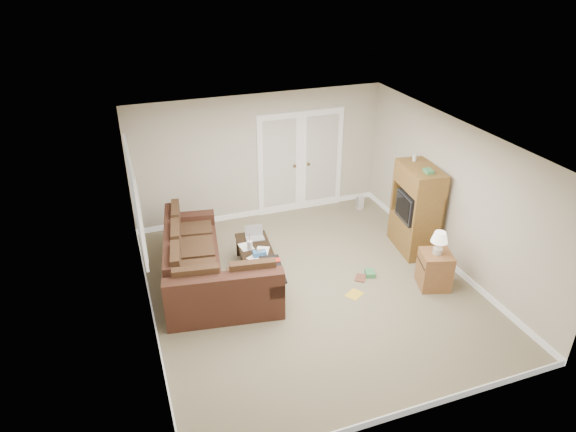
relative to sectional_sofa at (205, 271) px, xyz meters
name	(u,v)px	position (x,y,z in m)	size (l,w,h in m)	color
floor	(311,288)	(1.59, -0.58, -0.32)	(5.50, 5.50, 0.00)	gray
ceiling	(315,141)	(1.59, -0.58, 2.18)	(5.00, 5.50, 0.02)	white
wall_left	(142,249)	(-0.91, -0.58, 0.93)	(0.02, 5.50, 2.50)	beige
wall_right	(453,196)	(4.09, -0.58, 0.93)	(0.02, 5.50, 2.50)	beige
wall_back	(260,157)	(1.59, 2.17, 0.93)	(5.00, 0.02, 2.50)	beige
wall_front	(411,335)	(1.59, -3.33, 0.93)	(5.00, 0.02, 2.50)	beige
baseboards	(311,285)	(1.59, -0.58, -0.27)	(5.00, 5.50, 0.10)	white
french_doors	(301,163)	(2.44, 2.14, 0.72)	(1.80, 0.05, 2.13)	white
window_left	(135,199)	(-0.88, 0.42, 1.23)	(0.05, 1.92, 1.42)	white
sectional_sofa	(205,271)	(0.00, 0.00, 0.00)	(1.86, 2.85, 0.81)	#45261A
coffee_table	(256,256)	(0.91, 0.27, -0.08)	(0.64, 1.11, 0.73)	black
tv_armoire	(416,209)	(3.78, -0.04, 0.49)	(0.67, 1.05, 1.71)	brown
side_cabinet	(435,267)	(3.47, -1.19, 0.04)	(0.59, 0.59, 1.00)	#935F36
space_heater	(360,202)	(3.62, 1.71, -0.16)	(0.13, 0.11, 0.32)	silver
floor_magazine	(354,294)	(2.17, -0.98, -0.31)	(0.26, 0.21, 0.01)	yellow
floor_greenbox	(370,273)	(2.65, -0.58, -0.28)	(0.15, 0.20, 0.08)	#3F8C52
floor_book	(355,277)	(2.39, -0.56, -0.31)	(0.17, 0.23, 0.02)	brown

